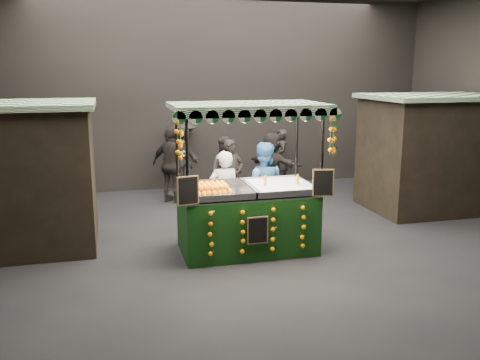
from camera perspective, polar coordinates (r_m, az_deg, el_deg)
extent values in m
plane|color=black|center=(9.57, 2.84, -7.12)|extent=(12.00, 12.00, 0.00)
cube|color=black|center=(13.90, -3.23, 9.46)|extent=(12.00, 0.10, 5.00)
cube|color=black|center=(4.56, 22.10, 2.91)|extent=(12.00, 0.10, 5.00)
cube|color=black|center=(9.95, -23.95, 0.06)|extent=(2.80, 2.00, 2.50)
cube|color=#11501E|center=(9.79, -24.61, 7.52)|extent=(3.00, 2.20, 0.10)
cube|color=black|center=(12.50, 20.43, 2.64)|extent=(2.80, 2.00, 2.50)
cube|color=#11501E|center=(12.37, 20.88, 8.59)|extent=(3.00, 2.20, 0.10)
cube|color=black|center=(9.11, 0.77, -4.64)|extent=(2.30, 1.26, 1.05)
cube|color=#B9BCC1|center=(8.97, 0.78, -1.31)|extent=(2.30, 1.26, 0.04)
cylinder|color=black|center=(8.13, -5.75, -1.43)|extent=(0.05, 0.05, 2.51)
cylinder|color=black|center=(8.74, 8.93, -0.56)|extent=(0.05, 0.05, 2.51)
cylinder|color=black|center=(9.28, -6.87, 0.26)|extent=(0.05, 0.05, 2.51)
cylinder|color=black|center=(9.82, 6.20, 0.94)|extent=(0.05, 0.05, 2.51)
cube|color=#11501E|center=(8.74, 0.81, 8.21)|extent=(2.56, 1.52, 0.08)
cube|color=silver|center=(9.13, 4.59, -0.70)|extent=(1.03, 1.13, 0.08)
cube|color=black|center=(8.05, -5.76, -1.17)|extent=(0.35, 0.10, 0.46)
cube|color=black|center=(8.67, 9.17, -0.30)|extent=(0.35, 0.10, 0.46)
cube|color=black|center=(8.48, 1.96, -5.58)|extent=(0.36, 0.03, 0.46)
imported|color=gray|center=(9.75, -1.81, -1.61)|extent=(0.64, 0.44, 1.67)
imported|color=#295285|center=(10.01, 2.53, -0.90)|extent=(1.04, 0.92, 1.79)
imported|color=black|center=(11.52, -0.93, 0.45)|extent=(0.69, 0.57, 1.63)
imported|color=#2E2725|center=(11.83, -1.47, 0.84)|extent=(1.02, 0.98, 1.66)
imported|color=black|center=(12.42, -7.52, 1.66)|extent=(1.12, 1.00, 1.82)
imported|color=#2A2322|center=(13.53, -6.18, 2.80)|extent=(1.34, 1.42, 1.93)
imported|color=#2C2623|center=(12.49, -18.93, 0.41)|extent=(0.87, 0.77, 1.50)
imported|color=#2D2825|center=(12.77, 3.54, 1.61)|extent=(1.27, 1.52, 1.64)
imported|color=#2E2A25|center=(14.18, 4.51, 2.48)|extent=(0.41, 0.59, 1.55)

